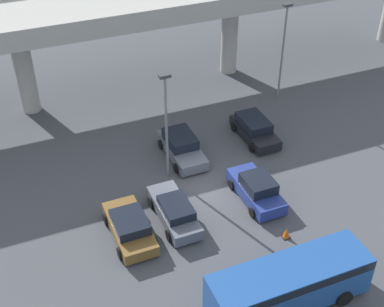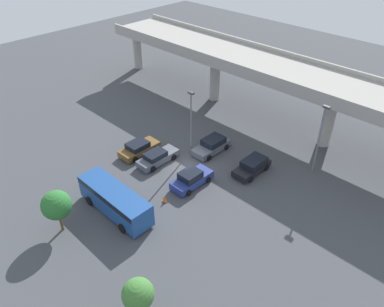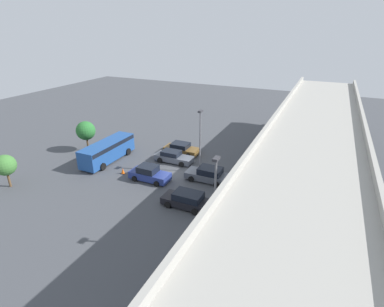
# 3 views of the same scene
# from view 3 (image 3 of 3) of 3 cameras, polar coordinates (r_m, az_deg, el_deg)

# --- Properties ---
(ground_plane) EXTENTS (108.68, 108.68, 0.00)m
(ground_plane) POSITION_cam_3_polar(r_m,az_deg,el_deg) (34.87, -3.14, -3.80)
(ground_plane) COLOR #424449
(highway_overpass) EXTENTS (52.12, 7.88, 8.09)m
(highway_overpass) POSITION_cam_3_polar(r_m,az_deg,el_deg) (28.90, 22.34, 2.95)
(highway_overpass) COLOR #9E9B93
(highway_overpass) RESTS_ON ground_plane
(parked_car_0) EXTENTS (2.24, 4.65, 1.48)m
(parked_car_0) POSITION_cam_3_polar(r_m,az_deg,el_deg) (39.86, -2.05, 0.92)
(parked_car_0) COLOR brown
(parked_car_0) RESTS_ON ground_plane
(parked_car_1) EXTENTS (2.01, 4.84, 1.45)m
(parked_car_1) POSITION_cam_3_polar(r_m,az_deg,el_deg) (37.47, -3.60, -0.65)
(parked_car_1) COLOR #515660
(parked_car_1) RESTS_ON ground_plane
(parked_car_2) EXTENTS (2.22, 4.77, 1.59)m
(parked_car_2) POSITION_cam_3_polar(r_m,az_deg,el_deg) (32.98, 3.08, -4.01)
(parked_car_2) COLOR #515660
(parked_car_2) RESTS_ON ground_plane
(parked_car_3) EXTENTS (2.12, 4.52, 1.68)m
(parked_car_3) POSITION_cam_3_polar(r_m,az_deg,el_deg) (33.40, -8.12, -3.84)
(parked_car_3) COLOR navy
(parked_car_3) RESTS_ON ground_plane
(parked_car_4) EXTENTS (2.14, 4.49, 1.51)m
(parked_car_4) POSITION_cam_3_polar(r_m,az_deg,el_deg) (28.49, -1.07, -8.77)
(parked_car_4) COLOR black
(parked_car_4) RESTS_ON ground_plane
(shuttle_bus) EXTENTS (8.13, 2.69, 2.48)m
(shuttle_bus) POSITION_cam_3_polar(r_m,az_deg,el_deg) (39.00, -15.78, 0.74)
(shuttle_bus) COLOR #1E478C
(shuttle_bus) RESTS_ON ground_plane
(lamp_post_near_aisle) EXTENTS (0.70, 0.35, 7.38)m
(lamp_post_near_aisle) POSITION_cam_3_polar(r_m,az_deg,el_deg) (33.51, 1.56, 3.23)
(lamp_post_near_aisle) COLOR slate
(lamp_post_near_aisle) RESTS_ON ground_plane
(lamp_post_mid_lot) EXTENTS (0.70, 0.35, 7.74)m
(lamp_post_mid_lot) POSITION_cam_3_polar(r_m,az_deg,el_deg) (21.44, 4.37, -8.57)
(lamp_post_mid_lot) COLOR slate
(lamp_post_mid_lot) RESTS_ON ground_plane
(tree_front_left) EXTENTS (2.53, 2.53, 4.12)m
(tree_front_left) POSITION_cam_3_polar(r_m,az_deg,el_deg) (42.57, -19.59, 4.11)
(tree_front_left) COLOR brown
(tree_front_left) RESTS_ON ground_plane
(tree_front_centre) EXTENTS (2.20, 2.20, 3.61)m
(tree_front_centre) POSITION_cam_3_polar(r_m,az_deg,el_deg) (36.51, -32.04, -1.92)
(tree_front_centre) COLOR brown
(tree_front_centre) RESTS_ON ground_plane
(traffic_cone) EXTENTS (0.44, 0.44, 0.70)m
(traffic_cone) POSITION_cam_3_polar(r_m,az_deg,el_deg) (35.52, -13.03, -3.28)
(traffic_cone) COLOR black
(traffic_cone) RESTS_ON ground_plane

